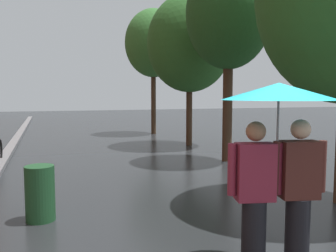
% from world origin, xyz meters
% --- Properties ---
extents(kerb_strip, '(0.30, 36.00, 0.12)m').
position_xyz_m(kerb_strip, '(-3.20, 10.00, 0.06)').
color(kerb_strip, slate).
rests_on(kerb_strip, ground).
extents(street_tree_1, '(2.43, 2.43, 5.75)m').
position_xyz_m(street_tree_1, '(2.95, 6.29, 4.16)').
color(street_tree_1, '#473323').
rests_on(street_tree_1, ground).
extents(street_tree_2, '(3.15, 3.15, 5.63)m').
position_xyz_m(street_tree_2, '(3.11, 9.53, 3.81)').
color(street_tree_2, '#473323').
rests_on(street_tree_2, ground).
extents(street_tree_3, '(2.73, 2.73, 6.01)m').
position_xyz_m(street_tree_3, '(2.99, 13.76, 4.36)').
color(street_tree_3, '#473323').
rests_on(street_tree_3, ground).
extents(couple_under_umbrella, '(1.21, 1.21, 2.05)m').
position_xyz_m(couple_under_umbrella, '(0.31, 0.40, 1.41)').
color(couple_under_umbrella, black).
rests_on(couple_under_umbrella, ground).
extents(litter_bin, '(0.44, 0.44, 0.85)m').
position_xyz_m(litter_bin, '(-2.12, 2.91, 0.42)').
color(litter_bin, '#1E4C28').
rests_on(litter_bin, ground).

